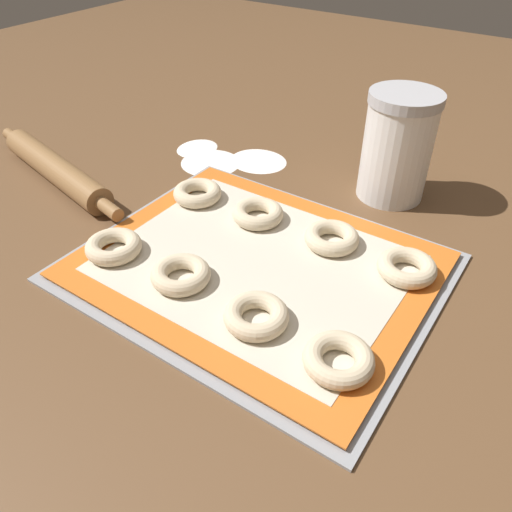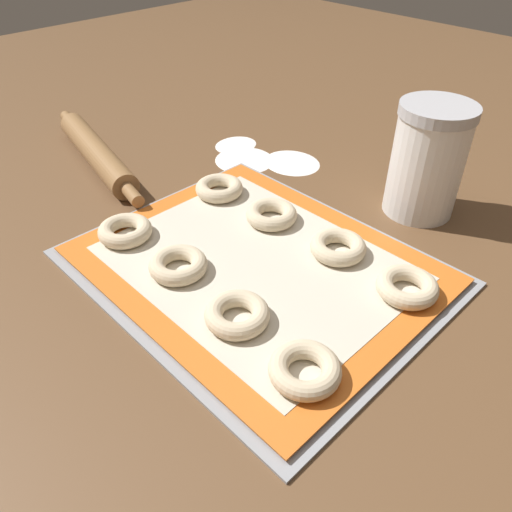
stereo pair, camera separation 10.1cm
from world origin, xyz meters
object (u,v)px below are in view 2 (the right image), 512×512
Objects in this scene: baking_tray at (256,267)px; bagel_front_far_left at (125,231)px; bagel_back_mid_right at (338,247)px; bagel_back_far_right at (407,287)px; rolling_pin at (96,152)px; bagel_front_mid_right at (237,314)px; flour_canister at (427,160)px; bagel_back_mid_left at (271,214)px; bagel_front_far_right at (305,370)px; bagel_back_far_left at (219,188)px; bagel_front_mid_left at (178,265)px.

bagel_front_far_left is (-0.17, -0.09, 0.02)m from baking_tray.
bagel_back_mid_right is 0.11m from bagel_back_far_right.
rolling_pin is at bearing -169.68° from bagel_back_mid_right.
baking_tray is 0.11m from bagel_front_mid_right.
bagel_back_mid_right is at bearing -92.24° from flour_canister.
rolling_pin reaches higher than bagel_front_mid_right.
bagel_back_mid_right and bagel_back_far_right have the same top height.
bagel_back_mid_left is (-0.06, 0.09, 0.02)m from baking_tray.
bagel_front_mid_right is 0.38m from flour_canister.
baking_tray is at bearing -57.14° from bagel_back_mid_left.
bagel_front_mid_right is at bearing 177.61° from bagel_front_far_right.
bagel_back_far_left is (0.00, 0.17, 0.00)m from bagel_front_far_left.
bagel_front_far_left is 0.30m from bagel_back_mid_right.
bagel_back_far_left is 0.23m from bagel_back_mid_right.
bagel_front_far_left is at bearing -176.64° from bagel_front_mid_left.
bagel_back_mid_right is (0.23, 0.01, 0.00)m from bagel_back_far_left.
bagel_back_mid_left is at bearing -179.26° from bagel_back_far_right.
bagel_front_far_left and bagel_front_mid_left have the same top height.
baking_tray is at bearing -124.19° from bagel_back_mid_right.
baking_tray is at bearing 150.47° from bagel_front_far_right.
rolling_pin is (-0.25, -0.07, 0.00)m from bagel_back_far_left.
bagel_back_far_right is (0.11, -0.00, 0.00)m from bagel_back_mid_right.
bagel_back_far_left is 0.45× the size of flour_canister.
rolling_pin is at bearing 168.48° from bagel_front_mid_right.
rolling_pin is at bearing 179.19° from baking_tray.
baking_tray is at bearing -0.81° from rolling_pin.
bagel_front_far_right is 0.38m from bagel_back_far_left.
bagel_back_mid_left is 0.19× the size of rolling_pin.
bagel_back_mid_left is at bearing 57.14° from bagel_front_far_left.
bagel_back_far_right is 0.19× the size of rolling_pin.
rolling_pin is at bearing -167.40° from bagel_back_mid_left.
rolling_pin is (-0.58, 0.10, 0.00)m from bagel_front_far_right.
flour_canister is (-0.10, 0.38, 0.06)m from bagel_front_far_right.
bagel_front_mid_left is at bearing -123.98° from bagel_back_mid_right.
bagel_back_mid_right is 0.19× the size of rolling_pin.
bagel_back_mid_left is (0.11, 0.18, 0.00)m from bagel_front_far_left.
bagel_front_far_left and bagel_back_far_right have the same top height.
bagel_back_mid_left and bagel_back_far_right have the same top height.
rolling_pin is (-0.41, 0.01, 0.02)m from baking_tray.
bagel_front_mid_left is 0.45× the size of flour_canister.
bagel_front_far_right is 0.59m from rolling_pin.
bagel_front_far_left is 0.21m from bagel_back_mid_left.
bagel_front_far_left is 1.00× the size of bagel_back_mid_left.
bagel_back_far_right is 0.45× the size of flour_canister.
flour_canister is 0.43× the size of rolling_pin.
bagel_back_mid_right is 1.00× the size of bagel_back_far_right.
flour_canister is (0.01, 0.37, 0.06)m from bagel_front_mid_right.
bagel_front_far_left and bagel_front_mid_right have the same top height.
bagel_back_far_right is at bearing 8.07° from rolling_pin.
bagel_front_mid_right is at bearing -56.29° from bagel_back_mid_left.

